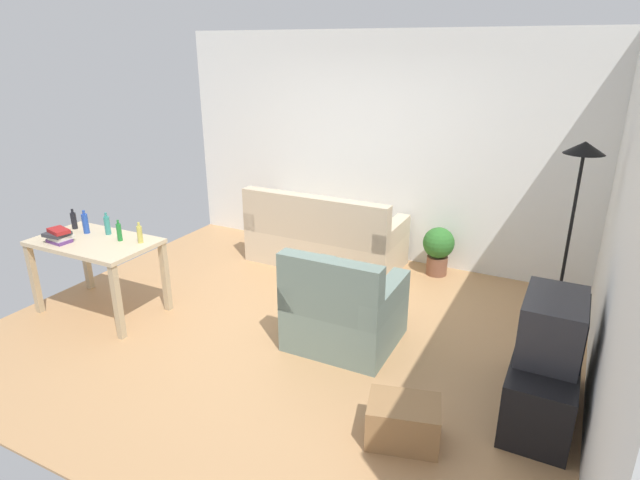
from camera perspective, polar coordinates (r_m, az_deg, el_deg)
The scene contains 17 objects.
ground_plane at distance 5.06m, azimuth -3.64°, elevation -9.70°, with size 5.20×4.40×0.02m, color tan.
wall_rear at distance 6.47m, azimuth 6.18°, elevation 9.85°, with size 5.20×0.10×2.70m, color white.
wall_right at distance 3.93m, azimuth 30.51°, elevation 0.14°, with size 0.10×4.40×2.70m, color silver.
couch at distance 6.36m, azimuth 0.43°, elevation 0.02°, with size 1.84×0.84×0.92m.
tv_stand at distance 4.24m, azimuth 23.03°, elevation -14.01°, with size 0.44×1.10×0.48m.
tv at distance 4.01m, azimuth 23.99°, elevation -8.55°, with size 0.41×0.60×0.44m.
torchiere_lamp at distance 4.79m, azimuth 26.17°, elevation 4.90°, with size 0.32×0.32×1.81m.
desk at distance 5.54m, azimuth -23.18°, elevation -1.08°, with size 1.21×0.71×0.76m.
potted_plant at distance 6.20m, azimuth 12.72°, elevation -0.82°, with size 0.36×0.36×0.57m.
armchair at distance 4.67m, azimuth 2.51°, elevation -7.78°, with size 0.91×0.85×0.92m.
storage_box at distance 3.77m, azimuth 9.03°, elevation -18.91°, with size 0.48×0.34×0.30m, color olive.
bottle_dark at distance 5.90m, azimuth -25.18°, elevation 1.95°, with size 0.06×0.06×0.21m.
bottle_blue at distance 5.71m, azimuth -24.13°, elevation 1.68°, with size 0.06×0.06×0.24m.
bottle_tall at distance 5.59m, azimuth -22.11°, elevation 1.52°, with size 0.06×0.06×0.22m.
bottle_green at distance 5.36m, azimuth -20.98°, elevation 0.83°, with size 0.05×0.05×0.21m.
bottle_squat at distance 5.24m, azimuth -18.99°, elevation 0.62°, with size 0.05×0.05×0.20m.
book_stack at distance 5.56m, azimuth -26.51°, elevation 0.44°, with size 0.25×0.21×0.14m.
Camera 1 is at (2.27, -3.74, 2.52)m, focal length 29.46 mm.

